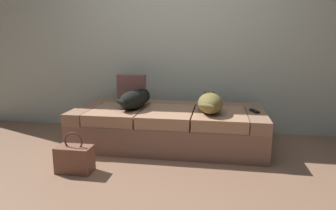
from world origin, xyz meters
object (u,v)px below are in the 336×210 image
(dog_tan, at_px, (210,102))
(throw_pillow, at_px, (132,89))
(couch, at_px, (169,127))
(dog_dark, at_px, (135,99))
(tv_remote, at_px, (254,111))
(handbag, at_px, (75,159))

(dog_tan, relative_size, throw_pillow, 1.81)
(couch, height_order, dog_dark, dog_dark)
(couch, bearing_deg, tv_remote, -1.15)
(couch, xyz_separation_m, dog_tan, (0.46, -0.10, 0.32))
(tv_remote, height_order, throw_pillow, throw_pillow)
(tv_remote, height_order, handbag, tv_remote)
(dog_dark, bearing_deg, throw_pillow, 113.00)
(couch, height_order, dog_tan, dog_tan)
(dog_dark, xyz_separation_m, dog_tan, (0.83, -0.06, 0.00))
(couch, bearing_deg, dog_tan, -12.23)
(throw_pillow, bearing_deg, couch, -28.30)
(dog_dark, height_order, tv_remote, dog_dark)
(couch, height_order, tv_remote, tv_remote)
(throw_pillow, bearing_deg, handbag, -100.78)
(dog_tan, xyz_separation_m, throw_pillow, (-0.96, 0.37, 0.06))
(couch, xyz_separation_m, handbag, (-0.72, -0.87, -0.09))
(dog_dark, height_order, handbag, dog_dark)
(throw_pillow, xyz_separation_m, handbag, (-0.22, -1.14, -0.47))
(dog_tan, distance_m, throw_pillow, 1.03)
(throw_pillow, bearing_deg, dog_tan, -21.07)
(throw_pillow, bearing_deg, tv_remote, -11.46)
(tv_remote, xyz_separation_m, handbag, (-1.65, -0.85, -0.31))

